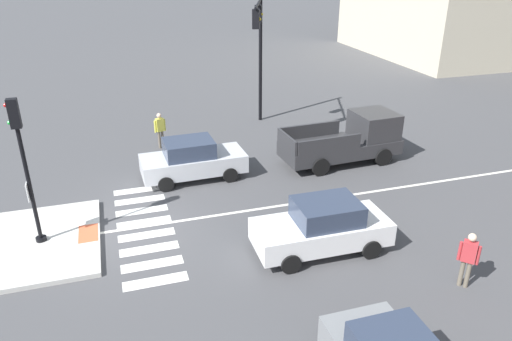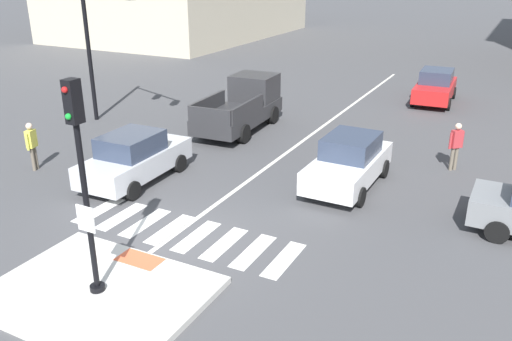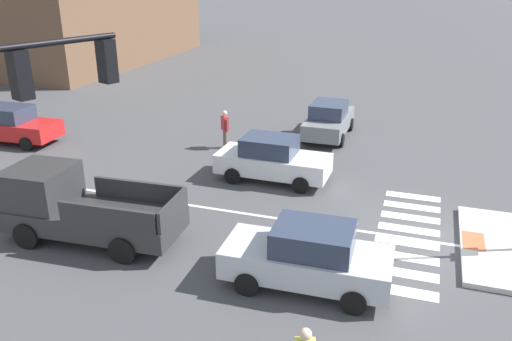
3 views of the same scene
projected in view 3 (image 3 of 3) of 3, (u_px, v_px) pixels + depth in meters
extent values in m
plane|color=#474749|center=(428.00, 239.00, 15.14)|extent=(300.00, 300.00, 0.00)
cube|color=#DB5B38|center=(474.00, 241.00, 14.72)|extent=(1.10, 0.60, 0.01)
cube|color=silver|center=(401.00, 291.00, 12.72)|extent=(0.44, 1.80, 0.01)
cube|color=silver|center=(403.00, 273.00, 13.46)|extent=(0.44, 1.80, 0.01)
cube|color=silver|center=(405.00, 257.00, 14.20)|extent=(0.44, 1.80, 0.01)
cube|color=silver|center=(407.00, 242.00, 14.93)|extent=(0.44, 1.80, 0.01)
cube|color=silver|center=(409.00, 229.00, 15.67)|extent=(0.44, 1.80, 0.01)
cube|color=silver|center=(410.00, 217.00, 16.41)|extent=(0.44, 1.80, 0.01)
cube|color=silver|center=(412.00, 206.00, 17.15)|extent=(0.44, 1.80, 0.01)
cube|color=silver|center=(413.00, 196.00, 17.89)|extent=(0.44, 1.80, 0.01)
cube|color=silver|center=(125.00, 195.00, 17.97)|extent=(0.14, 28.00, 0.01)
cylinder|color=black|center=(2.00, 49.00, 8.13)|extent=(3.98, 1.59, 0.11)
cube|color=black|center=(20.00, 75.00, 8.45)|extent=(0.35, 0.37, 0.80)
sphere|color=gold|center=(15.00, 74.00, 8.55)|extent=(0.12, 0.12, 0.12)
cube|color=black|center=(107.00, 61.00, 9.66)|extent=(0.35, 0.37, 0.80)
sphere|color=gold|center=(101.00, 60.00, 9.76)|extent=(0.12, 0.12, 0.12)
cube|color=red|center=(13.00, 128.00, 23.11)|extent=(1.91, 4.18, 0.70)
cube|color=#2D384C|center=(8.00, 113.00, 22.90)|extent=(1.58, 1.97, 0.64)
cylinder|color=black|center=(51.00, 133.00, 23.67)|extent=(0.21, 0.61, 0.60)
cylinder|color=black|center=(26.00, 144.00, 22.18)|extent=(0.21, 0.61, 0.60)
cylinder|color=black|center=(4.00, 128.00, 24.31)|extent=(0.21, 0.61, 0.60)
cube|color=slate|center=(329.00, 123.00, 23.90)|extent=(4.10, 1.71, 0.70)
cube|color=#2D384C|center=(329.00, 110.00, 23.52)|extent=(1.90, 1.48, 0.64)
cylinder|color=black|center=(317.00, 121.00, 25.39)|extent=(0.60, 0.18, 0.60)
cylinder|color=black|center=(351.00, 124.00, 24.90)|extent=(0.60, 0.18, 0.60)
cylinder|color=black|center=(304.00, 136.00, 23.15)|extent=(0.60, 0.18, 0.60)
cylinder|color=black|center=(341.00, 140.00, 22.66)|extent=(0.60, 0.18, 0.60)
cube|color=silver|center=(306.00, 262.00, 12.75)|extent=(1.83, 4.15, 0.70)
cube|color=#2D384C|center=(313.00, 239.00, 12.46)|extent=(1.54, 1.95, 0.64)
cylinder|color=black|center=(247.00, 284.00, 12.48)|extent=(0.20, 0.61, 0.60)
cylinder|color=black|center=(266.00, 250.00, 13.96)|extent=(0.20, 0.61, 0.60)
cylinder|color=black|center=(353.00, 302.00, 11.80)|extent=(0.20, 0.61, 0.60)
cylinder|color=black|center=(361.00, 265.00, 13.28)|extent=(0.20, 0.61, 0.60)
cube|color=white|center=(273.00, 163.00, 19.06)|extent=(1.76, 4.12, 0.70)
cube|color=#2D384C|center=(269.00, 146.00, 18.85)|extent=(1.51, 1.92, 0.64)
cylinder|color=black|center=(312.00, 168.00, 19.52)|extent=(0.19, 0.60, 0.60)
cylinder|color=black|center=(301.00, 185.00, 18.06)|extent=(0.19, 0.60, 0.60)
cylinder|color=black|center=(248.00, 161.00, 20.31)|extent=(0.19, 0.60, 0.60)
cylinder|color=black|center=(233.00, 176.00, 18.85)|extent=(0.19, 0.60, 0.60)
cube|color=#2D2D30|center=(94.00, 218.00, 14.86)|extent=(2.18, 5.20, 0.60)
cube|color=#2D2D30|center=(41.00, 185.00, 14.94)|extent=(1.89, 1.80, 1.10)
cube|color=#2D384C|center=(16.00, 180.00, 15.12)|extent=(1.62, 0.17, 0.60)
cube|color=#2D2D30|center=(107.00, 217.00, 13.59)|extent=(0.27, 2.81, 0.60)
cube|color=#2D2D30|center=(139.00, 191.00, 15.18)|extent=(0.27, 2.81, 0.60)
cube|color=#2D2D30|center=(173.00, 210.00, 14.02)|extent=(1.80, 0.20, 0.60)
cylinder|color=black|center=(27.00, 235.00, 14.55)|extent=(0.28, 0.77, 0.76)
cylinder|color=black|center=(66.00, 208.00, 16.18)|extent=(0.28, 0.77, 0.76)
cylinder|color=black|center=(123.00, 250.00, 13.81)|extent=(0.28, 0.77, 0.76)
cylinder|color=black|center=(153.00, 220.00, 15.44)|extent=(0.28, 0.77, 0.76)
sphere|color=beige|center=(306.00, 334.00, 8.88)|extent=(0.22, 0.22, 0.22)
cylinder|color=#6B6051|center=(226.00, 139.00, 22.41)|extent=(0.12, 0.12, 0.82)
cylinder|color=#6B6051|center=(224.00, 138.00, 22.55)|extent=(0.12, 0.12, 0.82)
cube|color=#B73338|center=(225.00, 123.00, 22.22)|extent=(0.41, 0.41, 0.60)
cylinder|color=#B73338|center=(227.00, 126.00, 22.04)|extent=(0.09, 0.09, 0.56)
cylinder|color=#B73338|center=(223.00, 123.00, 22.43)|extent=(0.09, 0.09, 0.56)
sphere|color=beige|center=(225.00, 113.00, 22.06)|extent=(0.22, 0.22, 0.22)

